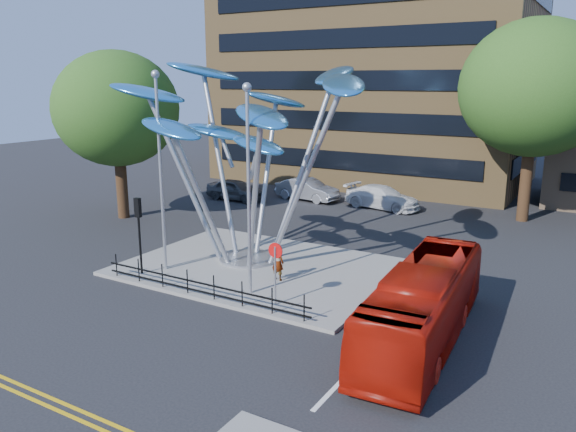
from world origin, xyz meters
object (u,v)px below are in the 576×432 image
Objects in this scene: no_entry_sign_island at (275,263)px; parked_car_mid at (307,189)px; traffic_light_island at (139,220)px; tree_left at (116,109)px; red_bus at (424,305)px; tree_right at (535,88)px; street_lamp_left at (160,155)px; parked_car_right at (382,197)px; street_lamp_right at (248,172)px; pedestrian at (278,262)px; parked_car_left at (236,190)px; leaf_sculpture at (247,117)px.

no_entry_sign_island is 20.02m from parked_car_mid.
no_entry_sign_island is at bearing 0.13° from traffic_light_island.
tree_left is 1.09× the size of red_bus.
tree_left reaches higher than parked_car_mid.
tree_right is 1.38× the size of street_lamp_left.
street_lamp_right is at bearing -167.28° from parked_car_right.
street_lamp_right is at bearing -25.77° from tree_left.
no_entry_sign_island is at bearing -25.07° from tree_left.
pedestrian is (-1.34, 2.34, -0.87)m from no_entry_sign_island.
no_entry_sign_island reaches higher than pedestrian.
tree_left reaches higher than traffic_light_island.
no_entry_sign_island is at bearing -147.88° from parked_car_mid.
parked_car_right is at bearing 98.62° from no_entry_sign_island.
no_entry_sign_island is 0.55× the size of parked_car_left.
pedestrian is at bearing -166.22° from parked_car_right.
traffic_light_island reaches higher than parked_car_left.
traffic_light_island is (-5.50, -0.50, -2.48)m from street_lamp_right.
leaf_sculpture reaches higher than parked_car_mid.
tree_left is at bearing 164.45° from leaf_sculpture.
street_lamp_left is at bearing 174.29° from street_lamp_right.
street_lamp_left is at bearing -166.37° from parked_car_mid.
leaf_sculpture is at bearing -15.55° from tree_left.
tree_left is at bearing -17.69° from pedestrian.
tree_right is 0.95× the size of leaf_sculpture.
pedestrian is (2.73, -1.83, -5.93)m from leaf_sculpture.
parked_car_right is (-8.49, 18.24, -0.55)m from red_bus.
tree_right is 2.30× the size of parked_car_right.
traffic_light_island is 0.65× the size of parked_car_right.
traffic_light_island is (9.00, -7.50, -4.18)m from tree_left.
leaf_sculpture is 6.78m from pedestrian.
red_bus is 5.95× the size of pedestrian.
parked_car_mid is 5.71m from parked_car_right.
red_bus is (21.72, -7.42, -5.48)m from tree_left.
tree_right is at bearing 72.88° from no_entry_sign_island.
street_lamp_right is 19.44m from parked_car_mid.
tree_left is 14.33m from parked_car_mid.
pedestrian reaches higher than parked_car_mid.
no_entry_sign_island is at bearing -139.80° from parked_car_left.
parked_car_mid reaches higher than parked_car_left.
pedestrian is (0.16, 1.85, -4.15)m from street_lamp_right.
tree_left is 4.21× the size of no_entry_sign_island.
tree_right reaches higher than parked_car_right.
tree_right reaches higher than traffic_light_island.
tree_left is 2.31× the size of parked_car_left.
traffic_light_island is 0.77× the size of parked_car_left.
no_entry_sign_island is at bearing -162.75° from parked_car_right.
parked_car_left is at bearing -168.10° from tree_right.
red_bus is (-0.28, -19.42, -6.72)m from tree_right.
street_lamp_right is 19.38m from parked_car_left.
parked_car_left is (-5.99, 15.50, -1.85)m from traffic_light_island.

